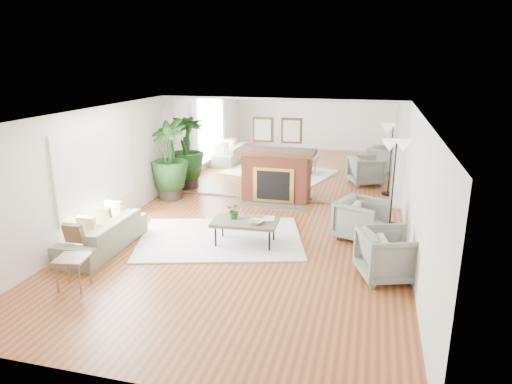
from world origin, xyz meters
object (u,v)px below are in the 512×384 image
(coffee_table, at_px, (245,223))
(floor_lamp, at_px, (396,153))
(armchair_back, at_px, (361,219))
(potted_ficus, at_px, (169,158))
(fireplace, at_px, (275,176))
(armchair_front, at_px, (388,255))
(sofa, at_px, (103,234))
(side_table, at_px, (72,262))

(coffee_table, height_order, floor_lamp, floor_lamp)
(armchair_back, bearing_deg, potted_ficus, 93.84)
(fireplace, xyz_separation_m, armchair_front, (2.60, -3.49, -0.26))
(coffee_table, relative_size, armchair_back, 1.44)
(fireplace, relative_size, coffee_table, 1.63)
(sofa, height_order, floor_lamp, floor_lamp)
(armchair_back, distance_m, armchair_front, 1.68)
(side_table, xyz_separation_m, potted_ficus, (-0.55, 4.68, 0.63))
(fireplace, xyz_separation_m, potted_ficus, (-2.60, -0.36, 0.39))
(armchair_back, relative_size, armchair_front, 0.99)
(armchair_front, distance_m, floor_lamp, 2.75)
(coffee_table, relative_size, armchair_front, 1.42)
(side_table, bearing_deg, sofa, 105.87)
(potted_ficus, distance_m, floor_lamp, 5.36)
(sofa, xyz_separation_m, floor_lamp, (5.15, 2.62, 1.27))
(sofa, height_order, armchair_back, armchair_back)
(armchair_back, relative_size, potted_ficus, 0.44)
(armchair_back, distance_m, potted_ficus, 5.00)
(side_table, relative_size, floor_lamp, 0.28)
(coffee_table, distance_m, side_table, 3.09)
(side_table, bearing_deg, fireplace, 67.92)
(fireplace, distance_m, coffee_table, 2.76)
(fireplace, xyz_separation_m, sofa, (-2.45, -3.62, -0.37))
(armchair_back, height_order, armchair_front, armchair_front)
(armchair_back, distance_m, side_table, 5.22)
(armchair_front, bearing_deg, fireplace, 17.34)
(sofa, xyz_separation_m, armchair_back, (4.57, 1.74, 0.10))
(coffee_table, xyz_separation_m, potted_ficus, (-2.62, 2.39, 0.61))
(floor_lamp, bearing_deg, sofa, -153.02)
(fireplace, distance_m, armchair_back, 2.85)
(fireplace, height_order, armchair_front, fireplace)
(fireplace, distance_m, armchair_front, 4.36)
(armchair_front, bearing_deg, armchair_back, -2.56)
(sofa, relative_size, potted_ficus, 1.02)
(fireplace, relative_size, armchair_back, 2.35)
(side_table, relative_size, potted_ficus, 0.26)
(armchair_front, relative_size, floor_lamp, 0.48)
(potted_ficus, bearing_deg, armchair_front, -31.04)
(potted_ficus, bearing_deg, side_table, -83.24)
(armchair_front, bearing_deg, coffee_table, 54.63)
(potted_ficus, xyz_separation_m, floor_lamp, (5.30, -0.64, 0.51))
(sofa, distance_m, armchair_front, 5.05)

